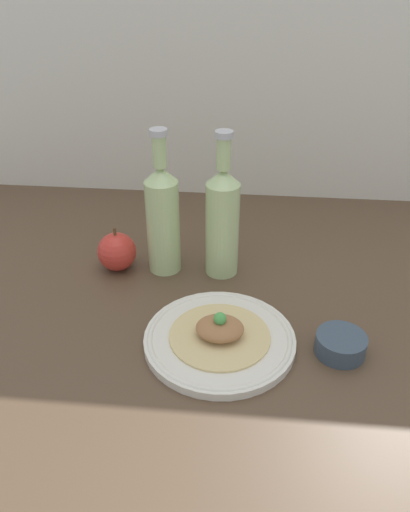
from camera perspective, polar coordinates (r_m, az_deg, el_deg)
The scene contains 8 objects.
ground_plane at distance 95.99cm, azimuth 3.21°, elevation -7.23°, with size 180.00×110.00×4.00cm, color brown.
wall_backsplash at distance 129.21cm, azimuth 5.07°, elevation 23.63°, with size 180.00×3.00×80.00cm.
plate at distance 87.16cm, azimuth 1.68°, elevation -9.45°, with size 26.18×26.18×1.80cm.
plated_food at distance 85.99cm, azimuth 1.70°, elevation -8.56°, with size 17.46×17.46×5.04cm.
cider_bottle_left at distance 100.77cm, azimuth -4.85°, elevation 4.50°, with size 6.77×6.77×30.22cm.
cider_bottle_right at distance 99.45cm, azimuth 2.00°, elevation 4.20°, with size 6.77×6.77×30.22cm.
apple at distance 106.02cm, azimuth -10.04°, elevation 0.50°, with size 8.14×8.14×9.70cm.
dipping_bowl at distance 87.86cm, azimuth 15.24°, elevation -9.73°, with size 8.50×8.50×3.55cm.
Camera 1 is at (1.79, -74.33, 58.71)cm, focal length 35.00 mm.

